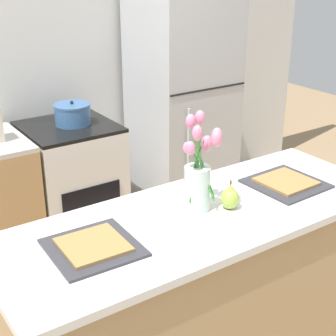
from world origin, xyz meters
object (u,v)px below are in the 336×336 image
Objects in this scene: refrigerator at (182,107)px; plate_setting_left at (93,247)px; cooking_pot at (73,114)px; pear_figurine at (230,197)px; plate_setting_right at (286,183)px; flower_vase at (198,174)px; stove_range at (73,184)px.

refrigerator is 2.23m from plate_setting_left.
plate_setting_left is at bearing -134.24° from refrigerator.
plate_setting_left is at bearing -111.99° from cooking_pot.
pear_figurine is 1.63m from cooking_pot.
plate_setting_right is at bearing -77.00° from cooking_pot.
plate_setting_right is at bearing 5.13° from pear_figurine.
refrigerator is at bearing 45.76° from plate_setting_left.
plate_setting_left and plate_setting_right have the same top height.
refrigerator is 13.04× the size of pear_figurine.
refrigerator is 1.88m from pear_figurine.
stove_range is at bearing 86.65° from flower_vase.
pear_figurine is at bearing -90.34° from cooking_pot.
refrigerator is at bearing 60.58° from pear_figurine.
refrigerator is (0.95, 0.00, 0.42)m from stove_range.
plate_setting_left is (-0.64, 0.03, -0.04)m from pear_figurine.
flower_vase is 0.52m from plate_setting_right.
flower_vase is 1.58m from cooking_pot.
pear_figurine is at bearing -119.42° from refrigerator.
plate_setting_left reaches higher than stove_range.
stove_range is at bearing 104.31° from plate_setting_right.
cooking_pot is (0.01, 1.63, -0.04)m from pear_figurine.
cooking_pot is (-0.37, 1.60, -0.00)m from plate_setting_right.
plate_setting_left is at bearing 180.00° from plate_setting_right.
stove_range is 0.51m from cooking_pot.
refrigerator is 6.92× the size of cooking_pot.
pear_figurine is 0.38m from plate_setting_right.
refrigerator is 1.69m from plate_setting_right.
plate_setting_right is (0.41, -1.60, 0.51)m from stove_range.
stove_range is at bearing 91.00° from pear_figurine.
flower_vase is at bearing -93.35° from stove_range.
cooking_pot is (0.13, 1.56, -0.16)m from flower_vase.
refrigerator reaches higher than flower_vase.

